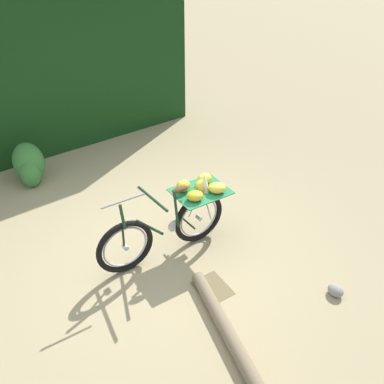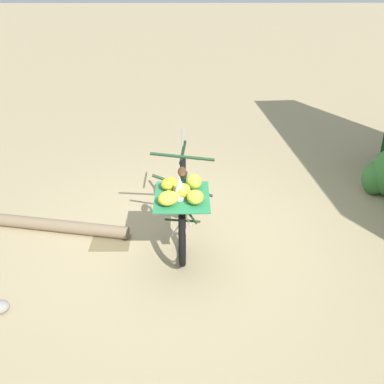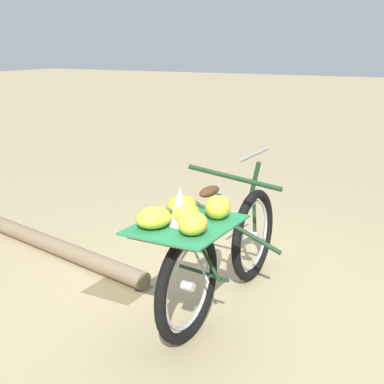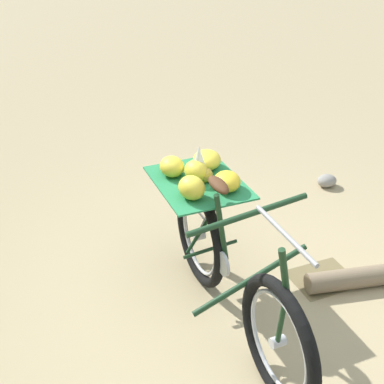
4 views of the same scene
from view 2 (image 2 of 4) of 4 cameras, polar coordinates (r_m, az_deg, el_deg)
ground_plane at (r=5.39m, az=0.76°, el=-5.61°), size 60.00×60.00×0.00m
bicycle at (r=5.07m, az=-1.18°, el=-1.21°), size 0.71×1.78×1.03m
fallen_log at (r=5.78m, az=-17.76°, el=-3.75°), size 2.08×0.56×0.15m
leaf_litter_patch at (r=5.38m, az=-9.91°, el=-6.09°), size 0.44×0.36×0.01m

